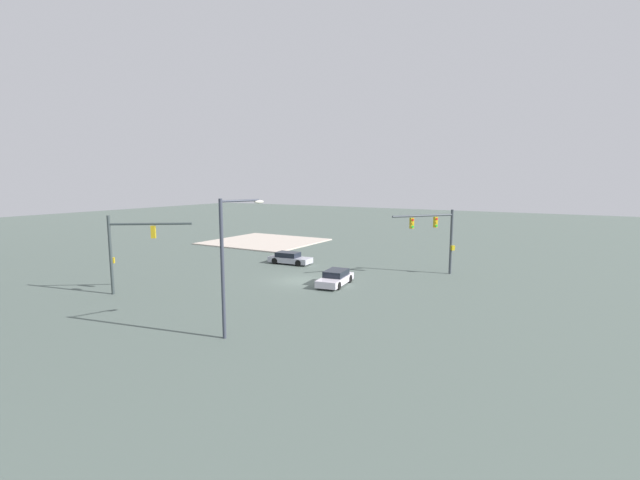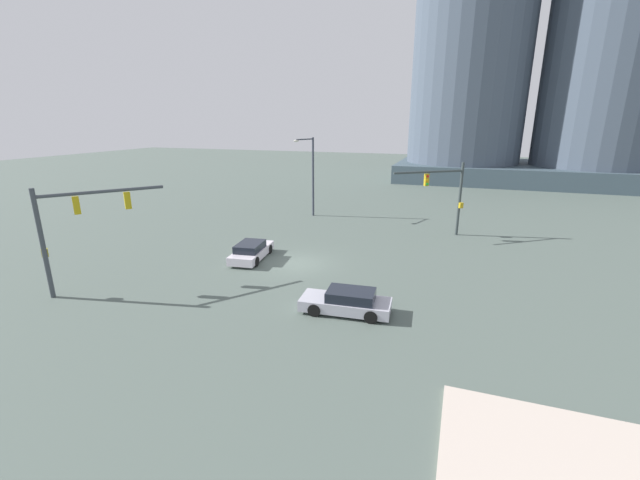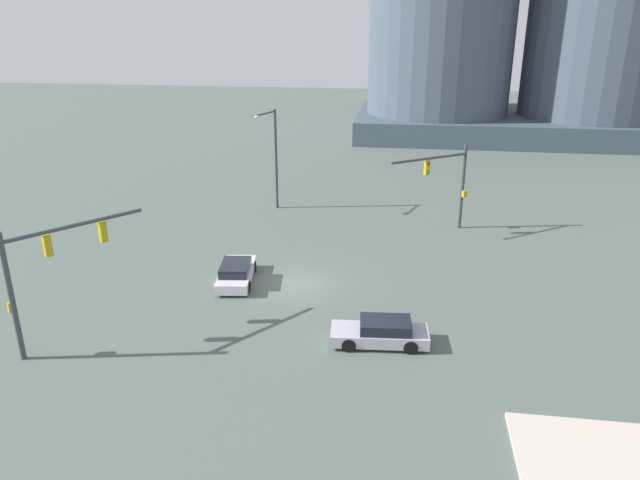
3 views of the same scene
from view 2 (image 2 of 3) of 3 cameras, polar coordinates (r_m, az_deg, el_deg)
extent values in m
plane|color=#515E57|center=(27.11, -3.41, -3.33)|extent=(188.96, 188.96, 0.00)
cylinder|color=#323B3B|center=(35.01, 19.10, 5.43)|extent=(0.22, 0.22, 6.00)
cylinder|color=#323B3B|center=(33.01, 15.13, 9.26)|extent=(5.00, 3.68, 0.17)
cube|color=#B69516|center=(33.00, 14.80, 8.21)|extent=(0.41, 0.40, 0.95)
cylinder|color=red|center=(32.83, 14.98, 8.68)|extent=(0.20, 0.17, 0.20)
cylinder|color=orange|center=(32.87, 14.94, 8.16)|extent=(0.20, 0.17, 0.20)
cylinder|color=green|center=(32.91, 14.90, 7.64)|extent=(0.20, 0.17, 0.20)
cube|color=#B69516|center=(34.89, 19.27, 4.64)|extent=(0.38, 0.37, 0.44)
cylinder|color=#394046|center=(25.54, -34.51, -0.56)|extent=(0.24, 0.24, 5.94)
cylinder|color=#394046|center=(25.08, -28.32, 6.04)|extent=(3.99, 5.07, 0.18)
cube|color=#AE9913|center=(25.12, -31.14, 4.20)|extent=(0.40, 0.41, 0.95)
cylinder|color=red|center=(25.23, -31.25, 4.92)|extent=(0.17, 0.19, 0.20)
cylinder|color=orange|center=(25.28, -31.15, 4.25)|extent=(0.17, 0.19, 0.20)
cylinder|color=green|center=(25.33, -31.05, 3.59)|extent=(0.17, 0.19, 0.20)
cube|color=#AE9913|center=(25.30, -25.51, 5.05)|extent=(0.40, 0.41, 0.95)
cylinder|color=red|center=(25.40, -25.65, 5.76)|extent=(0.17, 0.19, 0.20)
cylinder|color=orange|center=(25.45, -25.56, 5.10)|extent=(0.17, 0.19, 0.20)
cylinder|color=green|center=(25.51, -25.48, 4.44)|extent=(0.17, 0.19, 0.20)
cube|color=#AE9913|center=(25.92, -34.32, -1.50)|extent=(0.37, 0.38, 0.44)
cylinder|color=#343846|center=(40.04, -0.98, 8.82)|extent=(0.20, 0.20, 7.64)
cylinder|color=#343846|center=(38.81, -2.16, 14.01)|extent=(0.90, 2.28, 0.12)
ellipsoid|color=silver|center=(37.92, -3.37, 13.79)|extent=(0.48, 0.67, 0.20)
cube|color=#3E505A|center=(71.39, 26.64, 8.50)|extent=(37.73, 19.22, 2.69)
cube|color=#AFAFBC|center=(20.32, 3.61, -9.04)|extent=(4.58, 2.05, 0.55)
cube|color=black|center=(20.06, 4.39, -7.76)|extent=(2.43, 1.68, 0.50)
cylinder|color=black|center=(19.97, -0.81, -9.86)|extent=(0.66, 0.27, 0.64)
cylinder|color=black|center=(21.35, 0.36, -8.03)|extent=(0.66, 0.27, 0.64)
cylinder|color=black|center=(19.48, 7.18, -10.72)|extent=(0.66, 0.27, 0.64)
cylinder|color=black|center=(20.90, 7.80, -8.77)|extent=(0.66, 0.27, 0.64)
cube|color=silver|center=(28.26, -9.61, -1.77)|extent=(2.32, 4.60, 0.55)
cube|color=black|center=(27.86, -9.86, -0.91)|extent=(1.83, 2.47, 0.50)
cylinder|color=black|center=(29.79, -10.12, -1.06)|extent=(0.30, 0.66, 0.64)
cylinder|color=black|center=(29.23, -7.13, -1.27)|extent=(0.30, 0.66, 0.64)
cylinder|color=black|center=(27.42, -12.23, -2.75)|extent=(0.30, 0.66, 0.64)
cylinder|color=black|center=(26.80, -9.02, -3.02)|extent=(0.30, 0.66, 0.64)
camera|label=1|loc=(62.11, -9.83, 15.79)|focal=24.53mm
camera|label=3|loc=(9.16, -134.17, 22.29)|focal=33.43mm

